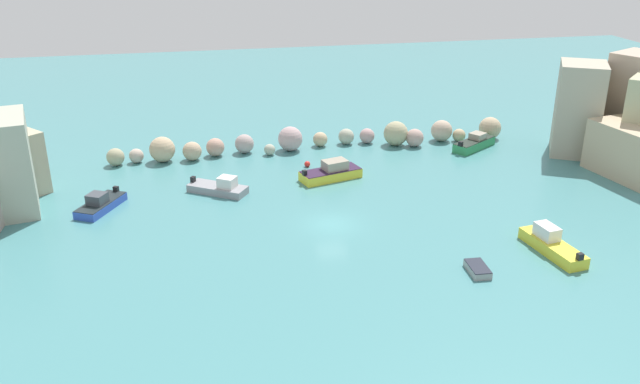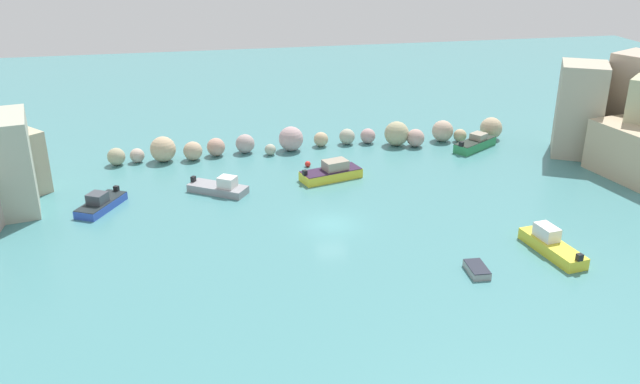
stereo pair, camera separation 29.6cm
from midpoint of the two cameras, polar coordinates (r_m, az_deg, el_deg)
cove_water at (r=54.89m, az=1.13°, el=-2.81°), size 160.00×160.00×0.00m
cliff_headland_right at (r=75.62m, az=25.95°, el=5.28°), size 16.87×20.65×10.63m
rock_breakwater at (r=72.23m, az=0.30°, el=4.56°), size 43.56×4.20×2.71m
channel_buoy at (r=67.37m, az=-0.94°, el=2.43°), size 0.60×0.60×0.60m
moored_boat_0 at (r=74.62m, az=13.38°, el=4.10°), size 5.79×4.66×1.66m
moored_boat_1 at (r=53.17m, az=19.49°, el=-4.33°), size 2.59×6.33×1.92m
moored_boat_2 at (r=61.59m, az=-8.52°, el=0.40°), size 5.68×4.70×1.68m
moored_boat_3 at (r=48.90m, az=13.56°, el=-6.52°), size 1.43×2.45×0.57m
moored_boat_4 at (r=64.10m, az=1.15°, el=1.71°), size 6.30×3.71×1.85m
moored_boat_5 at (r=60.55m, az=-18.28°, el=-0.94°), size 4.23×5.52×1.62m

